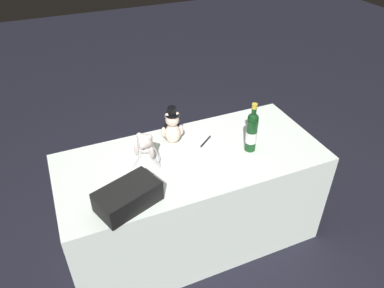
{
  "coord_description": "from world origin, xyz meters",
  "views": [
    {
      "loc": [
        0.7,
        1.66,
        2.15
      ],
      "look_at": [
        0.0,
        0.0,
        0.84
      ],
      "focal_mm": 34.03,
      "sensor_mm": 36.0,
      "label": 1
    }
  ],
  "objects": [
    {
      "name": "reception_table",
      "position": [
        0.0,
        0.0,
        0.37
      ],
      "size": [
        1.68,
        0.75,
        0.74
      ],
      "primitive_type": "cube",
      "color": "white",
      "rests_on": "ground_plane"
    },
    {
      "name": "gift_case_black",
      "position": [
        0.47,
        0.25,
        0.8
      ],
      "size": [
        0.38,
        0.29,
        0.12
      ],
      "color": "black",
      "rests_on": "reception_table"
    },
    {
      "name": "signing_pen",
      "position": [
        -0.14,
        -0.11,
        0.75
      ],
      "size": [
        0.12,
        0.1,
        0.01
      ],
      "color": "black",
      "rests_on": "reception_table"
    },
    {
      "name": "teddy_bear_bride",
      "position": [
        0.28,
        -0.03,
        0.84
      ],
      "size": [
        0.21,
        0.22,
        0.24
      ],
      "color": "white",
      "rests_on": "reception_table"
    },
    {
      "name": "champagne_bottle",
      "position": [
        -0.37,
        0.07,
        0.88
      ],
      "size": [
        0.07,
        0.07,
        0.34
      ],
      "color": "#103B17",
      "rests_on": "reception_table"
    },
    {
      "name": "teddy_bear_groom",
      "position": [
        0.05,
        -0.21,
        0.85
      ],
      "size": [
        0.14,
        0.13,
        0.27
      ],
      "color": "beige",
      "rests_on": "reception_table"
    },
    {
      "name": "ground_plane",
      "position": [
        0.0,
        0.0,
        0.0
      ],
      "size": [
        12.0,
        12.0,
        0.0
      ],
      "primitive_type": "plane",
      "color": "black"
    }
  ]
}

